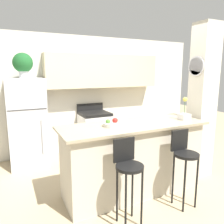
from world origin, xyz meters
name	(u,v)px	position (x,y,z in m)	size (l,w,h in m)	color
ground_plane	(133,190)	(0.00, 0.00, 0.00)	(14.00, 14.00, 0.00)	tan
wall_back	(93,85)	(0.15, 2.02, 1.49)	(5.60, 0.38, 2.55)	silver
pillar_right	(202,102)	(1.33, 0.00, 1.28)	(0.38, 0.32, 2.55)	silver
counter_bar	(133,158)	(0.00, 0.00, 0.53)	(2.16, 0.77, 1.04)	beige
refrigerator	(27,123)	(-1.31, 1.71, 0.83)	(0.68, 0.68, 1.67)	silver
stove_range	(95,132)	(0.07, 1.76, 0.46)	(0.61, 0.60, 1.07)	white
bar_stool_left	(128,169)	(-0.42, -0.58, 0.68)	(0.32, 0.32, 1.02)	black
bar_stool_right	(184,157)	(0.42, -0.58, 0.68)	(0.32, 0.32, 1.02)	black
potted_plant_on_fridge	(23,64)	(-1.31, 1.71, 1.92)	(0.35, 0.35, 0.45)	silver
orchid_vase	(184,114)	(0.86, -0.09, 1.13)	(0.15, 0.15, 0.35)	white
fruit_bowl	(112,124)	(-0.35, 0.01, 1.08)	(0.24, 0.24, 0.11)	silver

